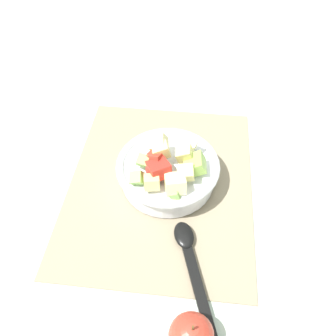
% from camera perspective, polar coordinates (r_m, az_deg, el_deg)
% --- Properties ---
extents(ground_plane, '(2.40, 2.40, 0.00)m').
position_cam_1_polar(ground_plane, '(0.73, -1.22, -2.67)').
color(ground_plane, silver).
extents(placemat, '(0.47, 0.38, 0.01)m').
position_cam_1_polar(placemat, '(0.73, -1.22, -2.53)').
color(placemat, gray).
rests_on(placemat, ground_plane).
extents(salad_bowl, '(0.21, 0.21, 0.10)m').
position_cam_1_polar(salad_bowl, '(0.71, 0.03, -0.28)').
color(salad_bowl, white).
rests_on(salad_bowl, placemat).
extents(serving_spoon, '(0.23, 0.10, 0.01)m').
position_cam_1_polar(serving_spoon, '(0.63, 3.78, -14.97)').
color(serving_spoon, black).
rests_on(serving_spoon, placemat).
extents(whole_apple, '(0.07, 0.07, 0.08)m').
position_cam_1_polar(whole_apple, '(0.57, 3.86, -25.82)').
color(whole_apple, '#BC3828').
rests_on(whole_apple, ground_plane).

